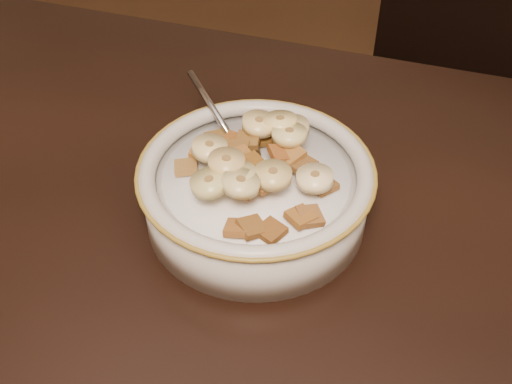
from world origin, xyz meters
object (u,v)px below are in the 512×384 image
(cereal_bowl, at_px, (256,197))
(spoon, at_px, (240,152))
(chair, at_px, (446,239))
(table, at_px, (271,372))

(cereal_bowl, height_order, spoon, spoon)
(spoon, bearing_deg, cereal_bowl, 90.00)
(chair, xyz_separation_m, cereal_bowl, (-0.19, -0.35, 0.34))
(chair, relative_size, cereal_bowl, 4.35)
(table, height_order, spoon, spoon)
(chair, distance_m, spoon, 0.54)
(chair, relative_size, spoon, 18.12)
(cereal_bowl, bearing_deg, spoon, 136.86)
(spoon, bearing_deg, chair, -170.00)
(chair, xyz_separation_m, spoon, (-0.21, -0.33, 0.37))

